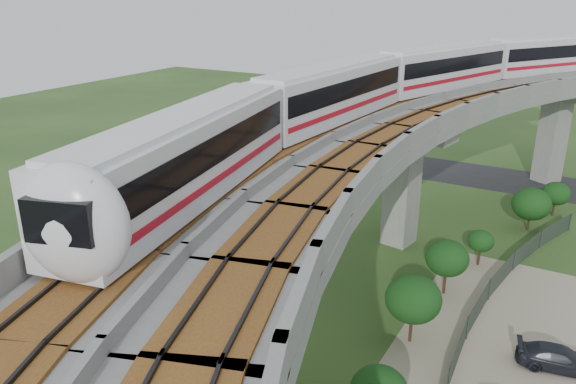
# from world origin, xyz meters

# --- Properties ---
(ground) EXTENTS (160.00, 160.00, 0.00)m
(ground) POSITION_xyz_m (0.00, 0.00, 0.00)
(ground) COLOR #29471C
(ground) RESTS_ON ground
(asphalt_road) EXTENTS (60.00, 8.00, 0.03)m
(asphalt_road) POSITION_xyz_m (0.00, 30.00, 0.01)
(asphalt_road) COLOR #232326
(asphalt_road) RESTS_ON ground
(viaduct) EXTENTS (19.58, 73.98, 11.40)m
(viaduct) POSITION_xyz_m (3.84, 0.00, 9.05)
(viaduct) COLOR #99968E
(viaduct) RESTS_ON ground
(metro_train) EXTENTS (16.60, 60.33, 3.64)m
(metro_train) POSITION_xyz_m (1.28, 10.52, 12.31)
(metro_train) COLOR silver
(metro_train) RESTS_ON ground
(fence) EXTENTS (3.87, 38.73, 1.50)m
(fence) POSITION_xyz_m (9.75, 0.00, 0.75)
(fence) COLOR #2D382D
(fence) RESTS_ON ground
(tree_0) EXTENTS (2.33, 2.33, 3.01)m
(tree_0) POSITION_xyz_m (10.75, 22.08, 2.02)
(tree_0) COLOR #382314
(tree_0) RESTS_ON ground
(tree_1) EXTENTS (3.06, 3.06, 3.58)m
(tree_1) POSITION_xyz_m (9.31, 17.73, 2.28)
(tree_1) COLOR #382314
(tree_1) RESTS_ON ground
(tree_2) EXTENTS (1.80, 1.80, 2.65)m
(tree_2) POSITION_xyz_m (7.12, 9.50, 1.87)
(tree_2) COLOR #382314
(tree_2) RESTS_ON ground
(tree_3) EXTENTS (2.71, 2.71, 3.70)m
(tree_3) POSITION_xyz_m (6.04, 4.36, 2.54)
(tree_3) COLOR #382314
(tree_3) RESTS_ON ground
(tree_4) EXTENTS (3.07, 3.07, 4.02)m
(tree_4) POSITION_xyz_m (5.78, -1.73, 2.71)
(tree_4) COLOR #382314
(tree_4) RESTS_ON ground
(car_dark) EXTENTS (4.41, 2.47, 1.21)m
(car_dark) POSITION_xyz_m (13.19, -0.26, 0.64)
(car_dark) COLOR black
(car_dark) RESTS_ON dirt_lot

